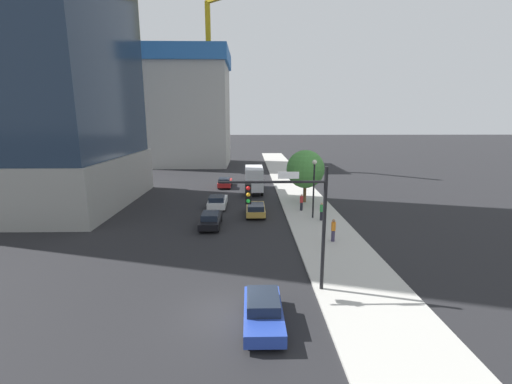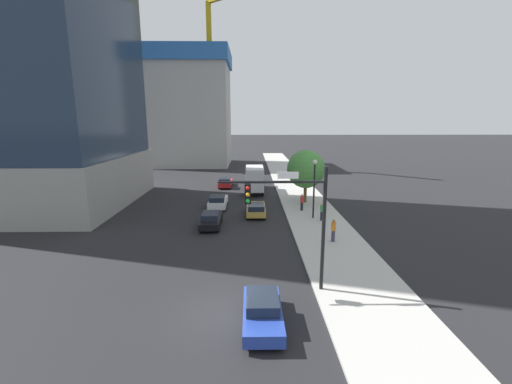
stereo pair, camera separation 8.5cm
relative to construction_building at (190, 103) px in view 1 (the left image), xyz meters
The scene contains 15 objects.
ground_plane 59.66m from the construction_building, 79.23° to the right, with size 400.00×400.00×0.00m, color black.
sidewalk 43.52m from the construction_building, 63.49° to the right, with size 5.44×120.00×0.15m, color #B2AFA8.
construction_building is the anchor object (origin of this frame).
traffic_light_pole 57.56m from the construction_building, 75.25° to the right, with size 5.73×0.48×6.88m.
street_lamp 45.97m from the construction_building, 65.99° to the right, with size 0.44×0.44×5.61m.
street_tree 40.41m from the construction_building, 61.89° to the right, with size 4.29×4.29×5.96m.
car_red 29.28m from the construction_building, 70.76° to the right, with size 1.80×4.59×1.42m.
car_white 39.60m from the construction_building, 76.54° to the right, with size 1.89×4.40×1.44m.
car_black 45.84m from the construction_building, 78.55° to the right, with size 1.74×4.48×1.35m.
car_blue 60.82m from the construction_building, 77.54° to the right, with size 1.79×4.22×1.39m.
car_gold 43.54m from the construction_building, 72.08° to the right, with size 1.85×4.54×1.36m.
box_truck 33.15m from the construction_building, 65.72° to the right, with size 2.28×7.76×3.41m.
pedestrian_green_shirt 47.60m from the construction_building, 65.67° to the right, with size 0.34×0.34×1.71m.
pedestrian_red_shirt 43.92m from the construction_building, 65.33° to the right, with size 0.34×0.34×1.73m.
pedestrian_orange_shirt 52.49m from the construction_building, 68.52° to the right, with size 0.34×0.34×1.79m.
Camera 1 is at (1.35, -15.18, 9.42)m, focal length 23.73 mm.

